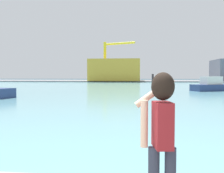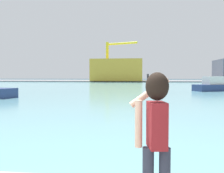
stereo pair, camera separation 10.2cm
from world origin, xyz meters
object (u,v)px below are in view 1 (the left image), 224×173
(port_crane, at_px, (109,56))
(boat_moored_2, at_px, (215,86))
(warehouse_left, at_px, (115,70))
(person_photographer, at_px, (161,128))

(port_crane, bearing_deg, boat_moored_2, -65.94)
(warehouse_left, bearing_deg, port_crane, -170.42)
(port_crane, bearing_deg, person_photographer, -82.73)
(person_photographer, relative_size, port_crane, 0.13)
(person_photographer, distance_m, warehouse_left, 86.88)
(person_photographer, bearing_deg, warehouse_left, -3.60)
(warehouse_left, relative_size, port_crane, 1.28)
(person_photographer, height_order, port_crane, port_crane)
(boat_moored_2, bearing_deg, warehouse_left, 88.49)
(boat_moored_2, xyz_separation_m, warehouse_left, (-19.96, 49.72, 3.36))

